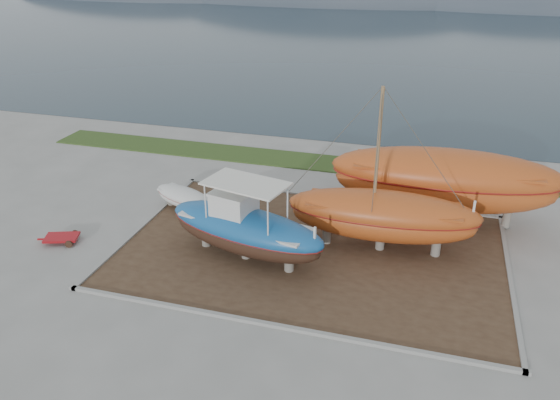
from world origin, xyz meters
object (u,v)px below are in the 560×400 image
(white_dinghy, at_px, (184,200))
(red_trailer, at_px, (62,239))
(blue_caique, at_px, (245,221))
(orange_bare_hull, at_px, (443,187))
(orange_sailboat, at_px, (386,173))

(white_dinghy, xyz_separation_m, red_trailer, (-4.38, -4.98, -0.50))
(blue_caique, height_order, orange_bare_hull, blue_caique)
(blue_caique, xyz_separation_m, orange_bare_hull, (8.69, 6.54, -0.01))
(white_dinghy, bearing_deg, orange_sailboat, 15.92)
(orange_sailboat, bearing_deg, blue_caique, -159.24)
(blue_caique, xyz_separation_m, red_trailer, (-9.38, -1.14, -1.83))
(blue_caique, height_order, red_trailer, blue_caique)
(white_dinghy, relative_size, red_trailer, 1.68)
(orange_sailboat, relative_size, orange_bare_hull, 0.77)
(orange_sailboat, relative_size, red_trailer, 3.80)
(blue_caique, distance_m, orange_bare_hull, 10.88)
(orange_bare_hull, distance_m, red_trailer, 19.72)
(blue_caique, relative_size, red_trailer, 3.37)
(orange_sailboat, distance_m, red_trailer, 16.30)
(orange_sailboat, distance_m, orange_bare_hull, 5.19)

